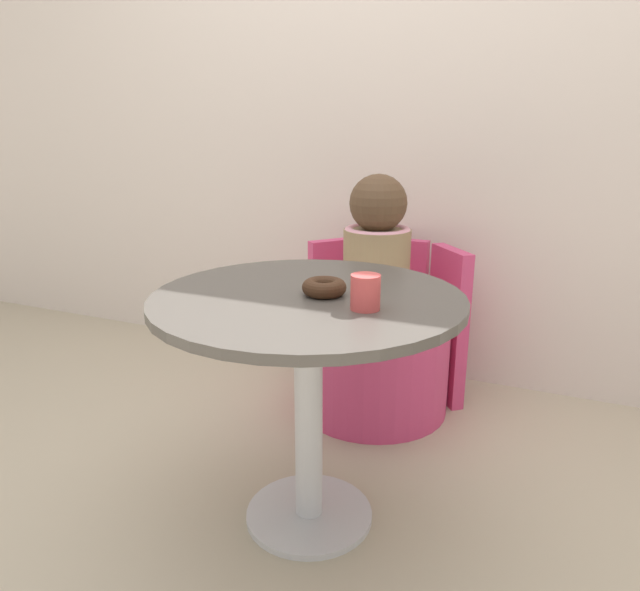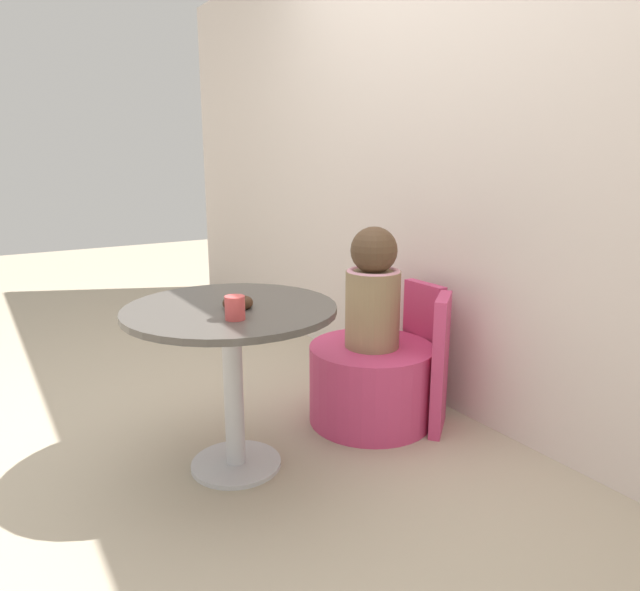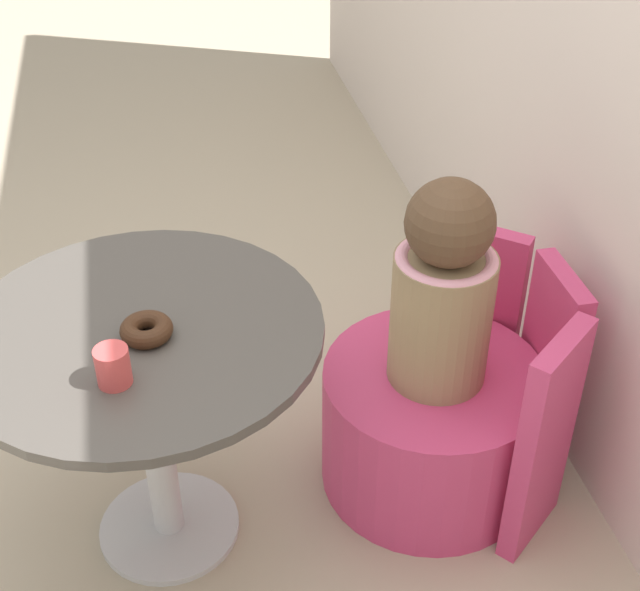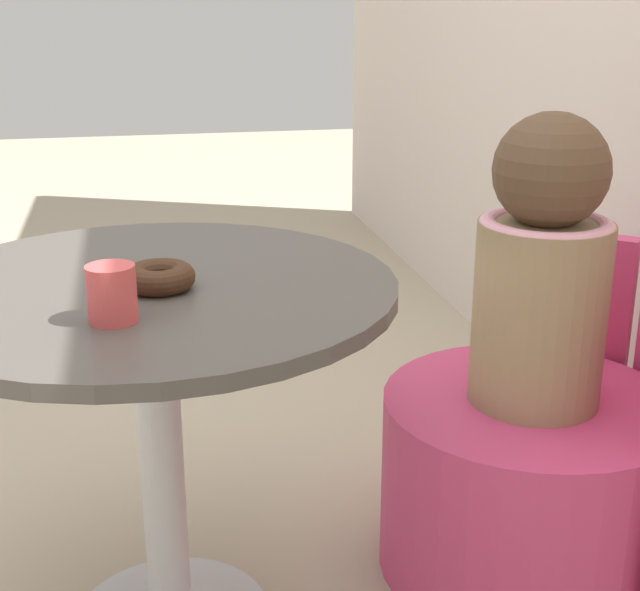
{
  "view_description": "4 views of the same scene",
  "coord_description": "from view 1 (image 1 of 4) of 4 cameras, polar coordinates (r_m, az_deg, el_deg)",
  "views": [
    {
      "loc": [
        0.65,
        -1.23,
        1.05
      ],
      "look_at": [
        -0.02,
        0.29,
        0.56
      ],
      "focal_mm": 32.0,
      "sensor_mm": 36.0,
      "label": 1
    },
    {
      "loc": [
        1.97,
        -0.8,
        1.18
      ],
      "look_at": [
        0.08,
        0.39,
        0.64
      ],
      "focal_mm": 32.0,
      "sensor_mm": 36.0,
      "label": 2
    },
    {
      "loc": [
        1.62,
        0.06,
        1.81
      ],
      "look_at": [
        0.03,
        0.4,
        0.64
      ],
      "focal_mm": 50.0,
      "sensor_mm": 36.0,
      "label": 3
    },
    {
      "loc": [
        1.44,
        -0.02,
        1.08
      ],
      "look_at": [
        0.02,
        0.29,
        0.59
      ],
      "focal_mm": 50.0,
      "sensor_mm": 36.0,
      "label": 4
    }
  ],
  "objects": [
    {
      "name": "donut",
      "position": [
        1.41,
        0.42,
        0.84
      ],
      "size": [
        0.11,
        0.11,
        0.04
      ],
      "color": "#3D2314",
      "rests_on": "round_table"
    },
    {
      "name": "booth_backrest",
      "position": [
        2.37,
        7.24,
        -1.98
      ],
      "size": [
        0.66,
        0.24,
        0.61
      ],
      "color": "#D13D70",
      "rests_on": "ground_plane"
    },
    {
      "name": "back_wall",
      "position": [
        2.46,
        8.73,
        19.81
      ],
      "size": [
        6.0,
        0.06,
        2.4
      ],
      "color": "silver",
      "rests_on": "ground_plane"
    },
    {
      "name": "child_figure",
      "position": [
        2.07,
        5.7,
        4.24
      ],
      "size": [
        0.24,
        0.24,
        0.54
      ],
      "color": "#937A56",
      "rests_on": "tub_chair"
    },
    {
      "name": "round_table",
      "position": [
        1.46,
        -1.21,
        -4.8
      ],
      "size": [
        0.79,
        0.79,
        0.65
      ],
      "color": "silver",
      "rests_on": "ground_plane"
    },
    {
      "name": "ground_plane",
      "position": [
        1.75,
        -3.54,
        -20.55
      ],
      "size": [
        12.0,
        12.0,
        0.0
      ],
      "primitive_type": "plane",
      "color": "#B7A88E"
    },
    {
      "name": "tub_chair",
      "position": [
        2.2,
        5.38,
        -6.88
      ],
      "size": [
        0.56,
        0.56,
        0.36
      ],
      "color": "#D13D70",
      "rests_on": "ground_plane"
    },
    {
      "name": "cup",
      "position": [
        1.3,
        4.57,
        0.34
      ],
      "size": [
        0.07,
        0.07,
        0.08
      ],
      "color": "#DB4C4C",
      "rests_on": "round_table"
    }
  ]
}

